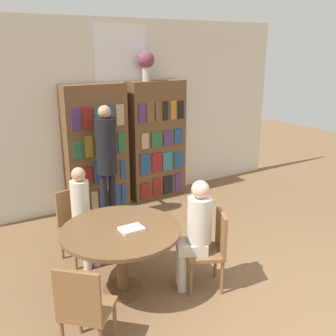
# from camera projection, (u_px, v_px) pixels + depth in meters

# --- Properties ---
(ground_plane) EXTENTS (16.00, 16.00, 0.00)m
(ground_plane) POSITION_uv_depth(u_px,v_px,m) (302.00, 324.00, 3.80)
(ground_plane) COLOR brown
(wall_back) EXTENTS (6.40, 0.07, 3.00)m
(wall_back) POSITION_uv_depth(u_px,v_px,m) (122.00, 113.00, 6.52)
(wall_back) COLOR beige
(wall_back) RESTS_ON ground_plane
(bookshelf_left) EXTENTS (1.00, 0.34, 2.03)m
(bookshelf_left) POSITION_uv_depth(u_px,v_px,m) (96.00, 149.00, 6.22)
(bookshelf_left) COLOR brown
(bookshelf_left) RESTS_ON ground_plane
(bookshelf_right) EXTENTS (1.00, 0.34, 2.03)m
(bookshelf_right) POSITION_uv_depth(u_px,v_px,m) (157.00, 141.00, 6.79)
(bookshelf_right) COLOR brown
(bookshelf_right) RESTS_ON ground_plane
(flower_vase) EXTENTS (0.27, 0.27, 0.47)m
(flower_vase) POSITION_uv_depth(u_px,v_px,m) (146.00, 62.00, 6.31)
(flower_vase) COLOR #B7AD9E
(flower_vase) RESTS_ON bookshelf_right
(reading_table) EXTENTS (1.27, 1.27, 0.74)m
(reading_table) POSITION_uv_depth(u_px,v_px,m) (121.00, 239.00, 4.13)
(reading_table) COLOR brown
(reading_table) RESTS_ON ground_plane
(chair_near_camera) EXTENTS (0.57, 0.57, 0.89)m
(chair_near_camera) POSITION_uv_depth(u_px,v_px,m) (84.00, 307.00, 3.27)
(chair_near_camera) COLOR brown
(chair_near_camera) RESTS_ON ground_plane
(chair_left_side) EXTENTS (0.46, 0.46, 0.89)m
(chair_left_side) POSITION_uv_depth(u_px,v_px,m) (76.00, 221.00, 4.87)
(chair_left_side) COLOR brown
(chair_left_side) RESTS_ON ground_plane
(chair_far_side) EXTENTS (0.54, 0.54, 0.89)m
(chair_far_side) POSITION_uv_depth(u_px,v_px,m) (211.00, 246.00, 4.27)
(chair_far_side) COLOR brown
(chair_far_side) RESTS_ON ground_plane
(seated_reader_left) EXTENTS (0.27, 0.37, 1.22)m
(seated_reader_left) POSITION_uv_depth(u_px,v_px,m) (83.00, 212.00, 4.68)
(seated_reader_left) COLOR beige
(seated_reader_left) RESTS_ON ground_plane
(seated_reader_right) EXTENTS (0.40, 0.38, 1.25)m
(seated_reader_right) POSITION_uv_depth(u_px,v_px,m) (196.00, 229.00, 4.18)
(seated_reader_right) COLOR beige
(seated_reader_right) RESTS_ON ground_plane
(librarian_standing) EXTENTS (0.30, 0.57, 1.77)m
(librarian_standing) POSITION_uv_depth(u_px,v_px,m) (106.00, 152.00, 5.77)
(librarian_standing) COLOR black
(librarian_standing) RESTS_ON ground_plane
(open_book_on_table) EXTENTS (0.24, 0.18, 0.03)m
(open_book_on_table) POSITION_uv_depth(u_px,v_px,m) (132.00, 229.00, 4.06)
(open_book_on_table) COLOR silver
(open_book_on_table) RESTS_ON reading_table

